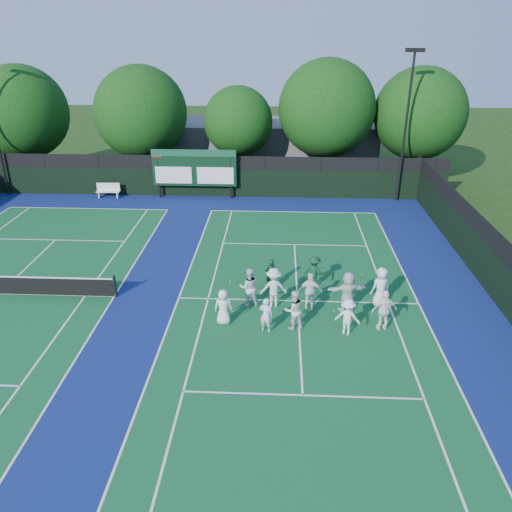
{
  "coord_description": "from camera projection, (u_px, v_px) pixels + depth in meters",
  "views": [
    {
      "loc": [
        -0.95,
        -18.87,
        11.54
      ],
      "look_at": [
        -2.0,
        3.0,
        1.3
      ],
      "focal_mm": 35.0,
      "sensor_mm": 36.0,
      "label": 1
    }
  ],
  "objects": [
    {
      "name": "tree_a",
      "position": [
        24.0,
        114.0,
        38.34
      ],
      "size": [
        7.07,
        7.07,
        8.89
      ],
      "color": "black",
      "rests_on": "ground"
    },
    {
      "name": "player_back_4",
      "position": [
        381.0,
        287.0,
        22.12
      ],
      "size": [
        1.06,
        0.9,
        1.85
      ],
      "primitive_type": "imported",
      "rotation": [
        0.0,
        0.0,
        3.54
      ],
      "color": "white",
      "rests_on": "ground"
    },
    {
      "name": "tree_e",
      "position": [
        422.0,
        116.0,
        36.98
      ],
      "size": [
        6.76,
        6.76,
        8.85
      ],
      "color": "black",
      "rests_on": "ground"
    },
    {
      "name": "clubhouse",
      "position": [
        268.0,
        145.0,
        42.87
      ],
      "size": [
        18.0,
        6.0,
        4.0
      ],
      "primitive_type": "cube",
      "color": "#5D5D62",
      "rests_on": "ground"
    },
    {
      "name": "player_back_1",
      "position": [
        274.0,
        288.0,
        22.05
      ],
      "size": [
        1.28,
        0.85,
        1.86
      ],
      "primitive_type": "imported",
      "rotation": [
        0.0,
        0.0,
        3.28
      ],
      "color": "silver",
      "rests_on": "ground"
    },
    {
      "name": "tree_d",
      "position": [
        329.0,
        111.0,
        37.15
      ],
      "size": [
        7.2,
        7.2,
        9.38
      ],
      "color": "black",
      "rests_on": "ground"
    },
    {
      "name": "coach_left",
      "position": [
        270.0,
        274.0,
        23.57
      ],
      "size": [
        0.67,
        0.57,
        1.56
      ],
      "primitive_type": "imported",
      "rotation": [
        0.0,
        0.0,
        3.56
      ],
      "color": "#0E341B",
      "rests_on": "ground"
    },
    {
      "name": "divider_fence_right",
      "position": [
        504.0,
        279.0,
        21.86
      ],
      "size": [
        0.08,
        32.0,
        3.0
      ],
      "color": "black",
      "rests_on": "ground"
    },
    {
      "name": "player_back_3",
      "position": [
        348.0,
        292.0,
        21.71
      ],
      "size": [
        1.81,
        0.84,
        1.87
      ],
      "primitive_type": "imported",
      "rotation": [
        0.0,
        0.0,
        3.32
      ],
      "color": "silver",
      "rests_on": "ground"
    },
    {
      "name": "player_back_2",
      "position": [
        310.0,
        291.0,
        21.9
      ],
      "size": [
        1.05,
        0.52,
        1.73
      ],
      "primitive_type": "imported",
      "rotation": [
        0.0,
        0.0,
        3.04
      ],
      "color": "white",
      "rests_on": "ground"
    },
    {
      "name": "player_front_1",
      "position": [
        266.0,
        315.0,
        20.29
      ],
      "size": [
        0.64,
        0.5,
        1.54
      ],
      "primitive_type": "imported",
      "rotation": [
        0.0,
        0.0,
        2.88
      ],
      "color": "white",
      "rests_on": "ground"
    },
    {
      "name": "tennis_ball_2",
      "position": [
        334.0,
        311.0,
        21.97
      ],
      "size": [
        0.07,
        0.07,
        0.07
      ],
      "primitive_type": "sphere",
      "color": "#B3C717",
      "rests_on": "ground"
    },
    {
      "name": "back_fence",
      "position": [
        209.0,
        178.0,
        36.08
      ],
      "size": [
        34.0,
        0.08,
        3.0
      ],
      "color": "black",
      "rests_on": "ground"
    },
    {
      "name": "tree_b",
      "position": [
        143.0,
        115.0,
        37.92
      ],
      "size": [
        6.99,
        6.99,
        8.87
      ],
      "color": "black",
      "rests_on": "ground"
    },
    {
      "name": "tennis_ball_0",
      "position": [
        229.0,
        322.0,
        21.13
      ],
      "size": [
        0.07,
        0.07,
        0.07
      ],
      "primitive_type": "sphere",
      "color": "#B3C717",
      "rests_on": "ground"
    },
    {
      "name": "player_front_2",
      "position": [
        294.0,
        310.0,
        20.46
      ],
      "size": [
        1.02,
        0.91,
        1.74
      ],
      "primitive_type": "imported",
      "rotation": [
        0.0,
        0.0,
        3.48
      ],
      "color": "white",
      "rests_on": "ground"
    },
    {
      "name": "near_court",
      "position": [
        297.0,
        301.0,
        22.82
      ],
      "size": [
        11.05,
        23.85,
        0.01
      ],
      "color": "#115227",
      "rests_on": "ground"
    },
    {
      "name": "tennis_ball_1",
      "position": [
        362.0,
        275.0,
        25.16
      ],
      "size": [
        0.07,
        0.07,
        0.07
      ],
      "primitive_type": "sphere",
      "color": "#B3C717",
      "rests_on": "ground"
    },
    {
      "name": "bench",
      "position": [
        108.0,
        190.0,
        36.17
      ],
      "size": [
        1.69,
        0.5,
        1.06
      ],
      "color": "white",
      "rests_on": "ground"
    },
    {
      "name": "light_pole_right",
      "position": [
        408.0,
        110.0,
        33.13
      ],
      "size": [
        1.2,
        0.3,
        10.12
      ],
      "color": "black",
      "rests_on": "ground"
    },
    {
      "name": "tree_c",
      "position": [
        240.0,
        123.0,
        37.83
      ],
      "size": [
        5.22,
        5.22,
        7.42
      ],
      "color": "black",
      "rests_on": "ground"
    },
    {
      "name": "player_front_3",
      "position": [
        348.0,
        317.0,
        20.12
      ],
      "size": [
        1.15,
        0.85,
        1.58
      ],
      "primitive_type": "imported",
      "rotation": [
        0.0,
        0.0,
        2.86
      ],
      "color": "white",
      "rests_on": "ground"
    },
    {
      "name": "ground",
      "position": [
        298.0,
        313.0,
        21.92
      ],
      "size": [
        120.0,
        120.0,
        0.0
      ],
      "primitive_type": "plane",
      "color": "#1A360E",
      "rests_on": "ground"
    },
    {
      "name": "coach_right",
      "position": [
        314.0,
        272.0,
        23.74
      ],
      "size": [
        1.18,
        0.94,
        1.6
      ],
      "primitive_type": "imported",
      "rotation": [
        0.0,
        0.0,
        2.76
      ],
      "color": "#103B21",
      "rests_on": "ground"
    },
    {
      "name": "player_front_4",
      "position": [
        384.0,
        310.0,
        20.36
      ],
      "size": [
        1.12,
        0.61,
        1.81
      ],
      "primitive_type": "imported",
      "rotation": [
        0.0,
        0.0,
        3.3
      ],
      "color": "white",
      "rests_on": "ground"
    },
    {
      "name": "scoreboard",
      "position": [
        194.0,
        168.0,
        35.4
      ],
      "size": [
        6.0,
        0.21,
        3.55
      ],
      "color": "black",
      "rests_on": "ground"
    },
    {
      "name": "tennis_ball_3",
      "position": [
        230.0,
        282.0,
        24.46
      ],
      "size": [
        0.07,
        0.07,
        0.07
      ],
      "primitive_type": "sphere",
      "color": "#B3C717",
      "rests_on": "ground"
    },
    {
      "name": "player_front_0",
      "position": [
        223.0,
        307.0,
        20.82
      ],
      "size": [
        0.8,
        0.55,
        1.57
      ],
      "primitive_type": "imported",
      "rotation": [
        0.0,
        0.0,
        3.08
      ],
      "color": "white",
      "rests_on": "ground"
    },
    {
      "name": "player_back_0",
      "position": [
        249.0,
        287.0,
        22.14
      ],
      "size": [
        0.97,
        0.8,
        1.82
      ],
      "primitive_type": "imported",
      "rotation": [
        0.0,
        0.0,
        3.27
      ],
      "color": "silver",
      "rests_on": "ground"
    },
    {
      "name": "court_apron",
      "position": [
        168.0,
        298.0,
        23.08
      ],
      "size": [
        34.0,
        32.0,
        0.01
      ],
      "primitive_type": "cube",
      "color": "navy",
      "rests_on": "ground"
    },
    {
      "name": "tennis_ball_4",
      "position": [
        332.0,
        273.0,
        25.26
      ],
      "size": [
        0.07,
        0.07,
        0.07
      ],
      "primitive_type": "sphere",
      "color": "#B3C717",
      "rests_on": "ground"
    }
  ]
}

